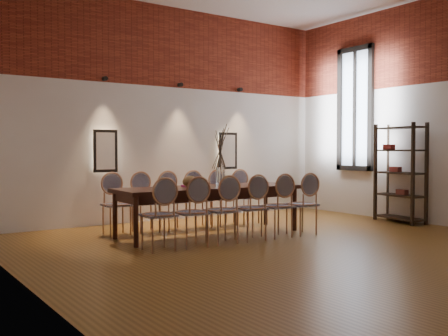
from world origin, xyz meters
TOP-DOWN VIEW (x-y plane):
  - floor at (0.00, 0.00)m, footprint 7.00×7.00m
  - wall_back at (0.00, 3.55)m, footprint 7.00×0.10m
  - wall_left at (-3.55, 0.00)m, footprint 0.10×7.00m
  - brick_band_back at (0.00, 3.48)m, footprint 7.00×0.02m
  - brick_band_right at (3.48, 0.00)m, footprint 0.02×7.00m
  - niche_left at (-1.30, 3.45)m, footprint 0.36×0.06m
  - niche_right at (1.30, 3.45)m, footprint 0.36×0.06m
  - spot_fixture_left at (-1.30, 3.42)m, footprint 0.08×0.10m
  - spot_fixture_mid at (0.20, 3.42)m, footprint 0.08×0.10m
  - spot_fixture_right at (1.60, 3.42)m, footprint 0.08×0.10m
  - window_glass at (3.46, 2.00)m, footprint 0.02×0.78m
  - window_frame at (3.44, 2.00)m, footprint 0.08×0.90m
  - window_mullion at (3.44, 2.00)m, footprint 0.06×0.06m
  - dining_table at (-0.35, 1.58)m, footprint 2.97×1.06m
  - chair_near_a at (-1.60, 0.88)m, footprint 0.46×0.46m
  - chair_near_b at (-1.11, 0.86)m, footprint 0.46×0.46m
  - chair_near_c at (-0.62, 0.84)m, footprint 0.46×0.46m
  - chair_near_d at (-0.13, 0.82)m, footprint 0.46×0.46m
  - chair_near_e at (0.36, 0.80)m, footprint 0.46×0.46m
  - chair_near_f at (0.85, 0.78)m, footprint 0.46×0.46m
  - chair_far_a at (-1.54, 2.38)m, footprint 0.46×0.46m
  - chair_far_b at (-1.05, 2.36)m, footprint 0.46×0.46m
  - chair_far_c at (-0.56, 2.35)m, footprint 0.46×0.46m
  - chair_far_d at (-0.07, 2.33)m, footprint 0.46×0.46m
  - chair_far_e at (0.42, 2.31)m, footprint 0.46×0.46m
  - chair_far_f at (0.91, 2.29)m, footprint 0.46×0.46m
  - vase at (-0.14, 1.58)m, footprint 0.14×0.14m
  - dried_branches at (-0.14, 1.58)m, footprint 0.50×0.50m
  - bowl at (-0.71, 1.55)m, footprint 0.24×0.24m
  - book at (-0.60, 1.71)m, footprint 0.27×0.19m
  - shelving_rack at (3.28, 0.78)m, footprint 0.54×1.05m

SIDE VIEW (x-z plane):
  - floor at x=0.00m, z-range -0.02..0.00m
  - dining_table at x=-0.35m, z-range 0.00..0.75m
  - chair_near_a at x=-1.60m, z-range 0.00..0.94m
  - chair_near_b at x=-1.11m, z-range 0.00..0.94m
  - chair_near_c at x=-0.62m, z-range 0.00..0.94m
  - chair_near_d at x=-0.13m, z-range 0.00..0.94m
  - chair_near_e at x=0.36m, z-range 0.00..0.94m
  - chair_near_f at x=0.85m, z-range 0.00..0.94m
  - chair_far_a at x=-1.54m, z-range 0.00..0.94m
  - chair_far_b at x=-1.05m, z-range 0.00..0.94m
  - chair_far_c at x=-0.56m, z-range 0.00..0.94m
  - chair_far_d at x=-0.07m, z-range 0.00..0.94m
  - chair_far_e at x=0.42m, z-range 0.00..0.94m
  - chair_far_f at x=0.91m, z-range 0.00..0.94m
  - book at x=-0.60m, z-range 0.75..0.78m
  - bowl at x=-0.71m, z-range 0.75..0.93m
  - vase at x=-0.14m, z-range 0.75..1.05m
  - shelving_rack at x=3.28m, z-range 0.00..1.80m
  - niche_left at x=-1.30m, z-range 0.97..1.63m
  - niche_right at x=1.30m, z-range 0.97..1.63m
  - dried_branches at x=-0.14m, z-range 1.00..1.70m
  - wall_back at x=0.00m, z-range 0.00..4.00m
  - wall_left at x=-3.55m, z-range 0.00..4.00m
  - window_glass at x=3.46m, z-range 0.96..3.34m
  - window_frame at x=3.44m, z-range 0.90..3.40m
  - window_mullion at x=3.44m, z-range 0.95..3.35m
  - spot_fixture_left at x=-1.30m, z-range 2.51..2.59m
  - spot_fixture_mid at x=0.20m, z-range 2.51..2.59m
  - spot_fixture_right at x=1.60m, z-range 2.51..2.59m
  - brick_band_back at x=0.00m, z-range 2.50..4.00m
  - brick_band_right at x=3.48m, z-range 2.50..4.00m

